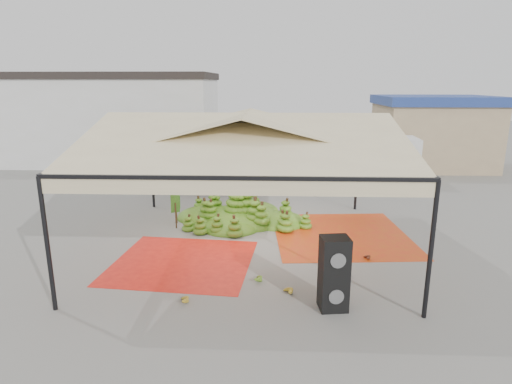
{
  "coord_description": "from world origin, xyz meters",
  "views": [
    {
      "loc": [
        0.76,
        -12.28,
        4.85
      ],
      "look_at": [
        0.2,
        1.5,
        1.3
      ],
      "focal_mm": 30.0,
      "sensor_mm": 36.0,
      "label": 1
    }
  ],
  "objects_px": {
    "speaker_stack": "(334,274)",
    "truck_left": "(241,158)",
    "vendor": "(248,192)",
    "banana_heap": "(243,207)",
    "truck_right": "(354,154)"
  },
  "relations": [
    {
      "from": "banana_heap",
      "to": "truck_left",
      "type": "distance_m",
      "value": 5.8
    },
    {
      "from": "truck_left",
      "to": "speaker_stack",
      "type": "bearing_deg",
      "value": -88.62
    },
    {
      "from": "banana_heap",
      "to": "truck_right",
      "type": "bearing_deg",
      "value": 52.52
    },
    {
      "from": "truck_right",
      "to": "banana_heap",
      "type": "bearing_deg",
      "value": -122.77
    },
    {
      "from": "speaker_stack",
      "to": "truck_left",
      "type": "height_order",
      "value": "truck_left"
    },
    {
      "from": "banana_heap",
      "to": "truck_right",
      "type": "distance_m",
      "value": 8.42
    },
    {
      "from": "banana_heap",
      "to": "truck_right",
      "type": "height_order",
      "value": "truck_right"
    },
    {
      "from": "banana_heap",
      "to": "speaker_stack",
      "type": "height_order",
      "value": "speaker_stack"
    },
    {
      "from": "banana_heap",
      "to": "vendor",
      "type": "bearing_deg",
      "value": 83.64
    },
    {
      "from": "vendor",
      "to": "truck_left",
      "type": "xyz_separation_m",
      "value": [
        -0.64,
        4.71,
        0.49
      ]
    },
    {
      "from": "banana_heap",
      "to": "truck_left",
      "type": "height_order",
      "value": "truck_left"
    },
    {
      "from": "speaker_stack",
      "to": "truck_left",
      "type": "distance_m",
      "value": 12.15
    },
    {
      "from": "vendor",
      "to": "truck_right",
      "type": "bearing_deg",
      "value": -155.98
    },
    {
      "from": "vendor",
      "to": "truck_left",
      "type": "bearing_deg",
      "value": -106.77
    },
    {
      "from": "vendor",
      "to": "truck_left",
      "type": "height_order",
      "value": "truck_left"
    }
  ]
}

